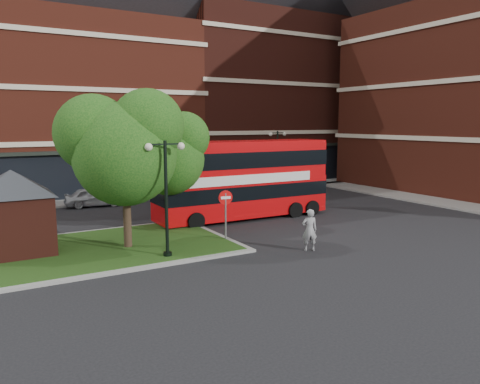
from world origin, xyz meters
TOP-DOWN VIEW (x-y plane):
  - ground at (0.00, 0.00)m, footprint 120.00×120.00m
  - pavement_far at (0.00, 16.50)m, footprint 44.00×3.00m
  - pavement_side at (16.50, 2.00)m, footprint 3.00×28.00m
  - terrace_far_left at (-8.00, 24.00)m, footprint 26.00×12.00m
  - terrace_far_right at (14.00, 24.00)m, footprint 18.00×12.00m
  - traffic_island at (-8.00, 3.00)m, footprint 12.60×7.60m
  - kiosk at (-11.00, 4.00)m, footprint 6.51×6.51m
  - tree_island_west at (-6.60, 2.58)m, footprint 5.40×4.71m
  - tree_island_east at (-3.58, 5.06)m, footprint 4.46×3.90m
  - lamp_island at (-5.50, 0.20)m, footprint 1.72×0.36m
  - lamp_far_left at (2.00, 14.50)m, footprint 1.72×0.36m
  - lamp_far_right at (10.00, 14.50)m, footprint 1.72×0.36m
  - bus at (1.53, 5.83)m, footprint 10.69×2.56m
  - woman at (0.50, -1.79)m, footprint 0.81×0.68m
  - car_silver at (-5.25, 14.50)m, footprint 4.03×2.00m
  - car_white at (3.00, 14.50)m, footprint 4.08×1.80m
  - no_entry_sign at (-2.00, 1.50)m, footprint 0.69×0.17m

SIDE VIEW (x-z plane):
  - ground at x=0.00m, z-range 0.00..0.00m
  - pavement_far at x=0.00m, z-range 0.00..0.12m
  - pavement_side at x=16.50m, z-range 0.00..0.12m
  - traffic_island at x=-8.00m, z-range -0.01..0.14m
  - car_white at x=3.00m, z-range 0.00..1.30m
  - car_silver at x=-5.25m, z-range 0.00..1.32m
  - woman at x=0.50m, z-range 0.00..1.91m
  - no_entry_sign at x=-2.00m, z-range 0.54..3.05m
  - kiosk at x=-11.00m, z-range 0.52..4.12m
  - bus at x=1.53m, z-range 0.64..4.71m
  - lamp_island at x=-5.50m, z-range 0.33..5.33m
  - lamp_far_left at x=2.00m, z-range 0.33..5.33m
  - lamp_far_right at x=10.00m, z-range 0.33..5.33m
  - tree_island_east at x=-3.58m, z-range 1.10..7.39m
  - tree_island_west at x=-6.60m, z-range 1.19..8.40m
  - terrace_far_left at x=-8.00m, z-range 0.00..14.00m
  - terrace_far_right at x=14.00m, z-range 0.00..16.00m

